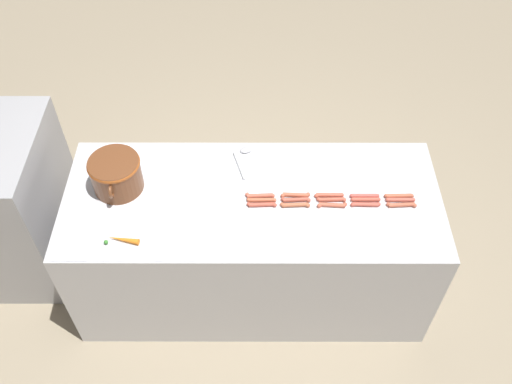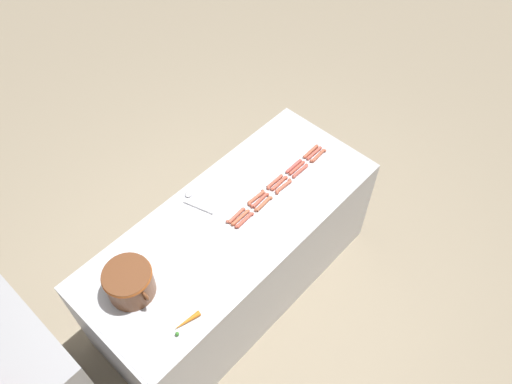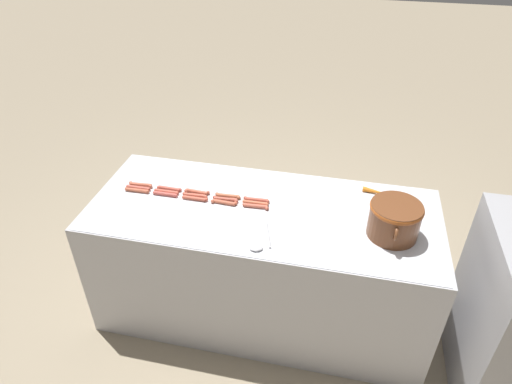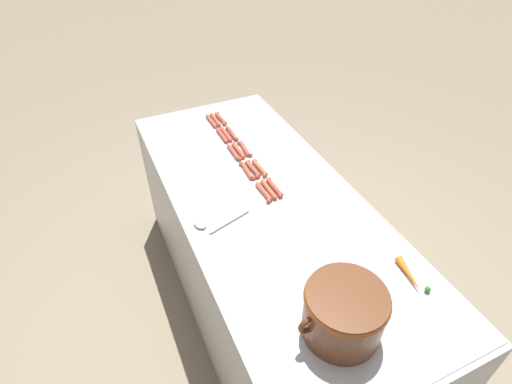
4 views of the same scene
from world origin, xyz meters
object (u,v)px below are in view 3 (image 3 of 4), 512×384
(hot_dog_3, at_px, (228,196))
(hot_dog_6, at_px, (166,192))
(hot_dog_0, at_px, (141,185))
(hot_dog_13, at_px, (224,202))
(hot_dog_9, at_px, (255,203))
(bean_pot, at_px, (395,218))
(hot_dog_11, at_px, (165,194))
(hot_dog_14, at_px, (256,207))
(hot_dog_2, at_px, (197,192))
(hot_dog_7, at_px, (195,195))
(hot_dog_5, at_px, (138,188))
(hot_dog_4, at_px, (256,200))
(carrot, at_px, (378,192))
(hot_dog_10, at_px, (137,190))
(hot_dog_8, at_px, (225,199))
(serving_spoon, at_px, (260,243))
(hot_dog_1, at_px, (169,189))
(hot_dog_12, at_px, (195,199))

(hot_dog_3, distance_m, hot_dog_6, 0.38)
(hot_dog_0, distance_m, hot_dog_13, 0.57)
(hot_dog_9, relative_size, bean_pot, 0.46)
(hot_dog_11, bearing_deg, hot_dog_14, 89.73)
(hot_dog_3, bearing_deg, hot_dog_2, -90.11)
(hot_dog_7, height_order, bean_pot, bean_pot)
(hot_dog_13, bearing_deg, hot_dog_5, -93.35)
(hot_dog_4, distance_m, hot_dog_9, 0.03)
(hot_dog_6, distance_m, carrot, 1.30)
(hot_dog_2, relative_size, hot_dog_7, 1.00)
(hot_dog_6, xyz_separation_m, hot_dog_13, (0.03, 0.38, 0.00))
(hot_dog_10, height_order, hot_dog_11, same)
(hot_dog_13, distance_m, bean_pot, 0.98)
(hot_dog_10, relative_size, bean_pot, 0.46)
(hot_dog_9, bearing_deg, hot_dog_3, -100.90)
(hot_dog_8, bearing_deg, hot_dog_4, 100.61)
(hot_dog_6, distance_m, hot_dog_8, 0.38)
(hot_dog_0, relative_size, serving_spoon, 0.61)
(hot_dog_11, xyz_separation_m, hot_dog_13, (0.00, 0.37, 0.00))
(hot_dog_9, height_order, hot_dog_10, same)
(hot_dog_10, bearing_deg, hot_dog_0, -176.56)
(hot_dog_4, distance_m, hot_dog_6, 0.56)
(hot_dog_5, bearing_deg, hot_dog_7, 89.80)
(hot_dog_8, distance_m, carrot, 0.94)
(hot_dog_2, height_order, hot_dog_3, same)
(hot_dog_3, distance_m, hot_dog_9, 0.18)
(hot_dog_7, distance_m, hot_dog_14, 0.39)
(hot_dog_4, bearing_deg, hot_dog_1, -89.80)
(hot_dog_10, height_order, serving_spoon, hot_dog_10)
(hot_dog_10, height_order, bean_pot, bean_pot)
(carrot, bearing_deg, hot_dog_6, -77.94)
(hot_dog_9, height_order, hot_dog_12, same)
(carrot, bearing_deg, hot_dog_4, -71.68)
(hot_dog_11, distance_m, serving_spoon, 0.73)
(hot_dog_5, distance_m, hot_dog_11, 0.19)
(hot_dog_7, bearing_deg, hot_dog_0, -95.66)
(hot_dog_5, bearing_deg, serving_spoon, 68.25)
(hot_dog_1, distance_m, hot_dog_8, 0.37)
(hot_dog_11, bearing_deg, carrot, 103.28)
(hot_dog_1, bearing_deg, hot_dog_7, 79.26)
(hot_dog_6, distance_m, serving_spoon, 0.75)
(hot_dog_13, bearing_deg, hot_dog_7, -99.39)
(hot_dog_1, xyz_separation_m, hot_dog_12, (0.07, 0.19, 0.00))
(hot_dog_8, height_order, hot_dog_12, same)
(serving_spoon, bearing_deg, hot_dog_3, -143.20)
(carrot, bearing_deg, hot_dog_1, -79.39)
(hot_dog_8, distance_m, hot_dog_9, 0.18)
(hot_dog_9, distance_m, bean_pot, 0.80)
(hot_dog_12, xyz_separation_m, bean_pot, (0.07, 1.15, 0.10))
(hot_dog_6, height_order, hot_dog_9, same)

